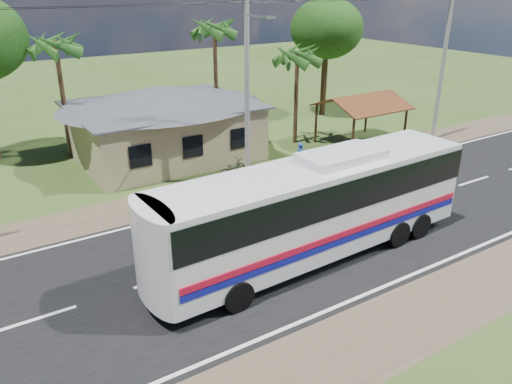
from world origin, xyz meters
The scene contains 13 objects.
ground centered at (0.00, 0.00, 0.00)m, with size 120.00×120.00×0.00m, color #304719.
road centered at (0.00, 0.00, 0.01)m, with size 120.00×16.00×0.03m.
house centered at (1.00, 13.00, 2.64)m, with size 12.40×10.00×5.00m.
waiting_shed centered at (13.00, 8.50, 2.73)m, with size 5.20×4.48×3.35m.
concrete_barrier centered at (12.00, 5.60, 0.45)m, with size 7.00×0.30×0.90m, color #9E9E99.
utility_poles centered at (2.67, 6.49, 5.77)m, with size 32.80×2.22×11.00m.
palm_near centered at (9.50, 11.00, 5.71)m, with size 2.80×2.80×6.70m.
palm_mid centered at (6.00, 15.50, 7.16)m, with size 2.80×2.80×8.20m.
palm_far centered at (-4.00, 16.00, 6.68)m, with size 2.80×2.80×7.70m.
tree_behind_shed centered at (16.00, 16.00, 6.68)m, with size 5.60×5.60×9.02m.
coach_bus centered at (1.15, -1.63, 2.38)m, with size 13.47×3.28×4.15m.
motorcycle centered at (2.75, 7.73, 0.49)m, with size 0.65×1.87×0.98m, color black.
person centered at (6.52, 6.53, 0.82)m, with size 0.60×0.39×1.63m, color #1B3A98.
Camera 1 is at (-10.10, -14.97, 10.09)m, focal length 35.00 mm.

